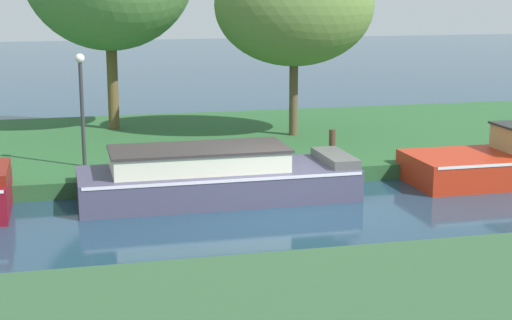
{
  "coord_description": "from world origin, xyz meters",
  "views": [
    {
      "loc": [
        -4.92,
        -16.94,
        4.96
      ],
      "look_at": [
        -0.45,
        1.2,
        0.9
      ],
      "focal_mm": 56.22,
      "sensor_mm": 36.0,
      "label": 1
    }
  ],
  "objects_px": {
    "mooring_post_near": "(332,146)",
    "slate_cruiser": "(216,177)",
    "willow_tree_right": "(295,5)",
    "lamp_post": "(82,96)"
  },
  "relations": [
    {
      "from": "willow_tree_right",
      "to": "mooring_post_near",
      "type": "relative_size",
      "value": 6.78
    },
    {
      "from": "slate_cruiser",
      "to": "mooring_post_near",
      "type": "distance_m",
      "value": 3.81
    },
    {
      "from": "mooring_post_near",
      "to": "slate_cruiser",
      "type": "bearing_deg",
      "value": -155.49
    },
    {
      "from": "willow_tree_right",
      "to": "mooring_post_near",
      "type": "bearing_deg",
      "value": -91.54
    },
    {
      "from": "slate_cruiser",
      "to": "mooring_post_near",
      "type": "height_order",
      "value": "slate_cruiser"
    },
    {
      "from": "willow_tree_right",
      "to": "lamp_post",
      "type": "relative_size",
      "value": 2.02
    },
    {
      "from": "lamp_post",
      "to": "slate_cruiser",
      "type": "bearing_deg",
      "value": -41.17
    },
    {
      "from": "mooring_post_near",
      "to": "lamp_post",
      "type": "bearing_deg",
      "value": 171.08
    },
    {
      "from": "willow_tree_right",
      "to": "lamp_post",
      "type": "xyz_separation_m",
      "value": [
        -6.51,
        -2.93,
        -2.17
      ]
    },
    {
      "from": "willow_tree_right",
      "to": "mooring_post_near",
      "type": "height_order",
      "value": "willow_tree_right"
    }
  ]
}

